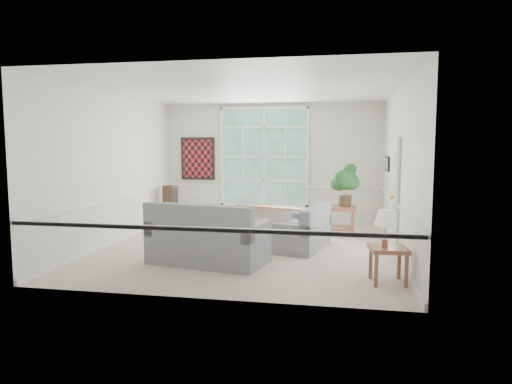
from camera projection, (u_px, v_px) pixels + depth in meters
floor at (249, 247)px, 8.80m from camera, size 5.50×6.00×0.01m
ceiling at (249, 89)px, 8.48m from camera, size 5.50×6.00×0.02m
wall_back at (272, 163)px, 11.57m from camera, size 5.50×0.02×3.00m
wall_front at (202, 182)px, 5.70m from camera, size 5.50×0.02×3.00m
wall_left at (115, 168)px, 9.13m from camera, size 0.02×6.00×3.00m
wall_right at (400, 171)px, 8.14m from camera, size 0.02×6.00×3.00m
window_back at (264, 157)px, 11.55m from camera, size 2.30×0.08×2.40m
entry_door at (393, 192)px, 8.78m from camera, size 0.08×0.90×2.10m
door_sidelight at (397, 191)px, 8.16m from camera, size 0.08×0.26×1.90m
wall_art at (198, 159)px, 11.86m from camera, size 0.90×0.06×1.10m
wall_frame_near at (388, 164)px, 9.86m from camera, size 0.04×0.26×0.32m
wall_frame_far at (386, 163)px, 10.25m from camera, size 0.04×0.26×0.32m
loveseat_right at (301, 227)px, 8.68m from camera, size 1.10×1.65×0.82m
loveseat_front at (209, 232)px, 7.60m from camera, size 2.04×1.32×1.02m
coffee_table at (238, 233)px, 9.22m from camera, size 1.09×0.66×0.39m
pewter_bowl at (237, 221)px, 9.19m from camera, size 0.34×0.34×0.08m
window_bench at (272, 215)px, 11.35m from camera, size 1.88×0.95×0.44m
end_table at (341, 220)px, 10.00m from camera, size 0.64×0.64×0.62m
houseplant at (345, 185)px, 9.89m from camera, size 0.73×0.73×0.95m
side_table at (388, 265)px, 6.50m from camera, size 0.57×0.57×0.53m
table_lamp at (385, 229)px, 6.40m from camera, size 0.42×0.42×0.54m
pet_bed at (210, 224)px, 10.95m from camera, size 0.47×0.47×0.12m
floor_speaker at (170, 205)px, 11.24m from camera, size 0.35×0.30×0.97m
cat at (305, 218)px, 9.19m from camera, size 0.30×0.23×0.14m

